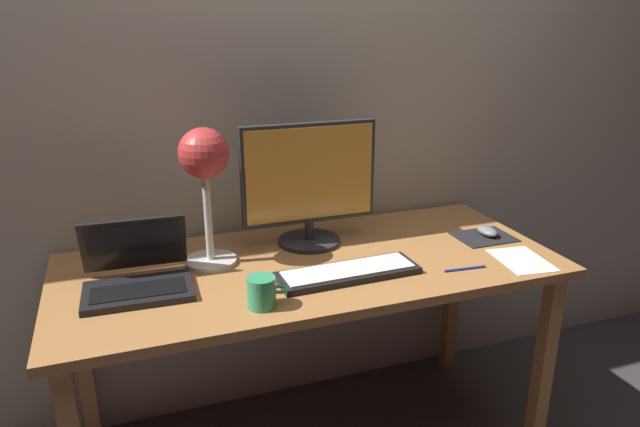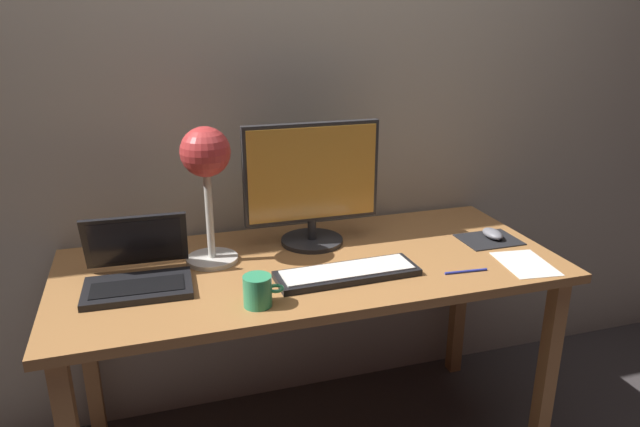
# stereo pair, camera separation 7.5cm
# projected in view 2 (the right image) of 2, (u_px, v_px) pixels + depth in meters

# --- Properties ---
(back_wall) EXTENTS (4.80, 0.06, 2.60)m
(back_wall) POSITION_uv_depth(u_px,v_px,m) (278.00, 73.00, 2.06)
(back_wall) COLOR #B2A893
(back_wall) RESTS_ON ground
(desk) EXTENTS (1.60, 0.70, 0.74)m
(desk) POSITION_uv_depth(u_px,v_px,m) (311.00, 284.00, 1.91)
(desk) COLOR #A8703D
(desk) RESTS_ON ground
(monitor) EXTENTS (0.47, 0.22, 0.42)m
(monitor) POSITION_uv_depth(u_px,v_px,m) (312.00, 181.00, 1.97)
(monitor) COLOR #28282B
(monitor) RESTS_ON desk
(keyboard_main) EXTENTS (0.44, 0.15, 0.03)m
(keyboard_main) POSITION_uv_depth(u_px,v_px,m) (347.00, 273.00, 1.78)
(keyboard_main) COLOR black
(keyboard_main) RESTS_ON desk
(laptop) EXTENTS (0.31, 0.27, 0.20)m
(laptop) POSITION_uv_depth(u_px,v_px,m) (137.00, 265.00, 1.72)
(laptop) COLOR black
(laptop) RESTS_ON desk
(desk_lamp) EXTENTS (0.17, 0.17, 0.44)m
(desk_lamp) POSITION_uv_depth(u_px,v_px,m) (206.00, 165.00, 1.78)
(desk_lamp) COLOR beige
(desk_lamp) RESTS_ON desk
(mousepad) EXTENTS (0.20, 0.16, 0.00)m
(mousepad) POSITION_uv_depth(u_px,v_px,m) (489.00, 240.00, 2.06)
(mousepad) COLOR black
(mousepad) RESTS_ON desk
(mouse) EXTENTS (0.06, 0.10, 0.03)m
(mouse) POSITION_uv_depth(u_px,v_px,m) (493.00, 234.00, 2.07)
(mouse) COLOR slate
(mouse) RESTS_ON mousepad
(coffee_mug) EXTENTS (0.11, 0.08, 0.09)m
(coffee_mug) POSITION_uv_depth(u_px,v_px,m) (258.00, 291.00, 1.59)
(coffee_mug) COLOR #339966
(coffee_mug) RESTS_ON desk
(paper_sheet_near_mouse) EXTENTS (0.17, 0.23, 0.00)m
(paper_sheet_near_mouse) POSITION_uv_depth(u_px,v_px,m) (525.00, 264.00, 1.87)
(paper_sheet_near_mouse) COLOR white
(paper_sheet_near_mouse) RESTS_ON desk
(pen) EXTENTS (0.14, 0.02, 0.01)m
(pen) POSITION_uv_depth(u_px,v_px,m) (466.00, 271.00, 1.81)
(pen) COLOR #2633A5
(pen) RESTS_ON desk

